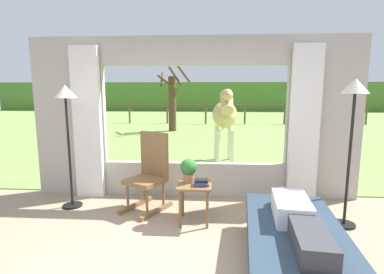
% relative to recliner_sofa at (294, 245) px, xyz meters
% --- Properties ---
extents(back_wall_with_window, '(5.20, 0.12, 2.55)m').
position_rel_recliner_sofa_xyz_m(back_wall_with_window, '(-1.10, 1.92, 1.03)').
color(back_wall_with_window, '#ADA599').
rests_on(back_wall_with_window, ground_plane).
extents(curtain_panel_left, '(0.44, 0.10, 2.40)m').
position_rel_recliner_sofa_xyz_m(curtain_panel_left, '(-2.79, 1.78, 0.98)').
color(curtain_panel_left, silver).
rests_on(curtain_panel_left, ground_plane).
extents(curtain_panel_right, '(0.44, 0.10, 2.40)m').
position_rel_recliner_sofa_xyz_m(curtain_panel_right, '(0.59, 1.78, 0.98)').
color(curtain_panel_right, silver).
rests_on(curtain_panel_right, ground_plane).
extents(outdoor_pasture_lawn, '(36.00, 21.68, 0.02)m').
position_rel_recliner_sofa_xyz_m(outdoor_pasture_lawn, '(-1.10, 12.82, -0.21)').
color(outdoor_pasture_lawn, '#759E47').
rests_on(outdoor_pasture_lawn, ground_plane).
extents(distant_hill_ridge, '(36.00, 2.00, 2.40)m').
position_rel_recliner_sofa_xyz_m(distant_hill_ridge, '(-1.10, 22.66, 0.98)').
color(distant_hill_ridge, '#4D752F').
rests_on(distant_hill_ridge, ground_plane).
extents(recliner_sofa, '(1.08, 1.79, 0.42)m').
position_rel_recliner_sofa_xyz_m(recliner_sofa, '(0.00, 0.00, 0.00)').
color(recliner_sofa, black).
rests_on(recliner_sofa, ground_plane).
extents(reclining_person, '(0.40, 1.44, 0.22)m').
position_rel_recliner_sofa_xyz_m(reclining_person, '(0.00, -0.05, 0.30)').
color(reclining_person, silver).
rests_on(reclining_person, recliner_sofa).
extents(rocking_chair, '(0.73, 0.82, 1.12)m').
position_rel_recliner_sofa_xyz_m(rocking_chair, '(-1.71, 1.34, 0.33)').
color(rocking_chair, brown).
rests_on(rocking_chair, ground_plane).
extents(side_table, '(0.44, 0.44, 0.52)m').
position_rel_recliner_sofa_xyz_m(side_table, '(-1.03, 0.91, 0.21)').
color(side_table, brown).
rests_on(side_table, ground_plane).
extents(potted_plant, '(0.22, 0.22, 0.32)m').
position_rel_recliner_sofa_xyz_m(potted_plant, '(-1.11, 0.97, 0.48)').
color(potted_plant, '#9E6042').
rests_on(potted_plant, side_table).
extents(book_stack, '(0.20, 0.16, 0.09)m').
position_rel_recliner_sofa_xyz_m(book_stack, '(-0.94, 0.85, 0.34)').
color(book_stack, '#59336B').
rests_on(book_stack, side_table).
extents(floor_lamp_left, '(0.32, 0.32, 1.79)m').
position_rel_recliner_sofa_xyz_m(floor_lamp_left, '(-2.89, 1.31, 1.23)').
color(floor_lamp_left, black).
rests_on(floor_lamp_left, ground_plane).
extents(floor_lamp_right, '(0.32, 0.32, 1.86)m').
position_rel_recliner_sofa_xyz_m(floor_lamp_right, '(0.89, 0.93, 1.28)').
color(floor_lamp_right, black).
rests_on(floor_lamp_right, ground_plane).
extents(horse, '(0.58, 1.81, 1.73)m').
position_rel_recliner_sofa_xyz_m(horse, '(-0.52, 3.91, 0.94)').
color(horse, tan).
rests_on(horse, outdoor_pasture_lawn).
extents(pasture_tree, '(1.34, 1.30, 2.84)m').
position_rel_recliner_sofa_xyz_m(pasture_tree, '(-2.45, 9.52, 1.09)').
color(pasture_tree, '#4C3823').
rests_on(pasture_tree, outdoor_pasture_lawn).
extents(pasture_fence_line, '(16.10, 0.10, 1.10)m').
position_rel_recliner_sofa_xyz_m(pasture_fence_line, '(-1.10, 12.37, 0.53)').
color(pasture_fence_line, brown).
rests_on(pasture_fence_line, outdoor_pasture_lawn).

